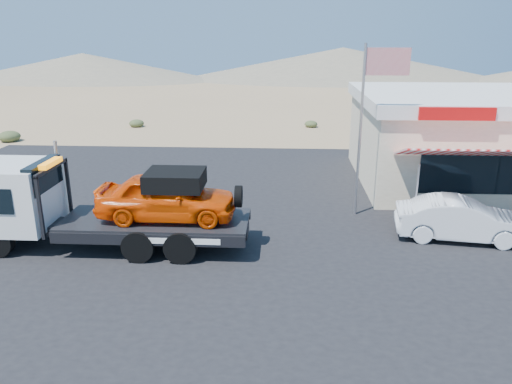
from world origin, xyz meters
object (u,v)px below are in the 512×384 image
(tow_truck, at_px, (106,202))
(flagpole, at_px, (368,111))
(white_sedan, at_px, (461,220))
(jerky_store, at_px, (479,138))

(tow_truck, bearing_deg, flagpole, 21.64)
(white_sedan, xyz_separation_m, flagpole, (-2.81, 2.12, 3.08))
(tow_truck, xyz_separation_m, white_sedan, (11.04, 1.14, -0.77))
(tow_truck, distance_m, white_sedan, 11.12)
(tow_truck, height_order, flagpole, flagpole)
(white_sedan, relative_size, flagpole, 0.67)
(flagpole, bearing_deg, jerky_store, 38.79)
(flagpole, bearing_deg, tow_truck, -158.36)
(jerky_store, bearing_deg, flagpole, -141.21)
(white_sedan, height_order, jerky_store, jerky_store)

